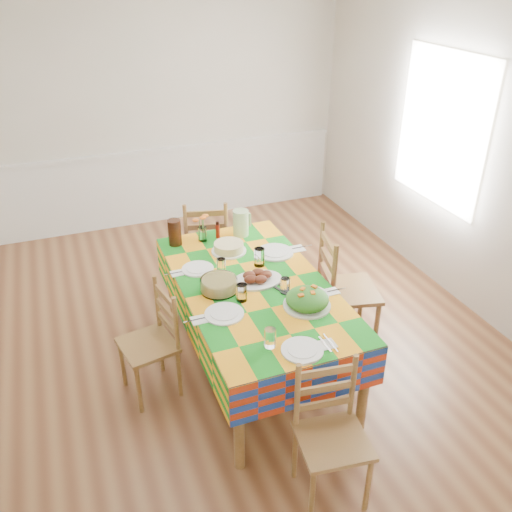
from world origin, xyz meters
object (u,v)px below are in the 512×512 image
Objects in this scene: chair_left at (153,343)px; chair_right at (343,291)px; dining_table at (254,294)px; meat_platter at (257,278)px; green_pitcher at (241,223)px; chair_far at (207,245)px; chair_near at (331,435)px; tea_pitcher at (175,232)px.

chair_left is 1.58m from chair_right.
meat_platter reaches higher than dining_table.
chair_left is at bearing -140.92° from green_pitcher.
chair_near is at bearing 104.75° from chair_far.
chair_near is 1.48m from chair_left.
chair_far is 1.47m from chair_right.
meat_platter is 0.79m from green_pitcher.
meat_platter is 0.42× the size of chair_near.
chair_near is at bearing -89.75° from dining_table.
chair_far is (-0.02, 2.49, 0.03)m from chair_near.
chair_near is 0.94× the size of chair_far.
green_pitcher is 0.24× the size of chair_far.
chair_near is (0.40, -2.08, -0.43)m from tea_pitcher.
dining_table is at bearing 104.88° from chair_far.
chair_far reaches higher than meat_platter.
chair_far is at bearing 92.07° from meat_platter.
tea_pitcher reaches higher than dining_table.
dining_table is at bearing -102.86° from green_pitcher.
chair_right is at bearing -1.13° from meat_platter.
dining_table is 0.84m from green_pitcher.
green_pitcher is 0.22× the size of chair_right.
chair_left is 0.83× the size of chair_right.
chair_near is (-0.18, -2.04, -0.44)m from green_pitcher.
green_pitcher is at bearing 92.40° from chair_near.
chair_right reaches higher than tea_pitcher.
chair_left is at bearing 72.11° from chair_far.
chair_near is 2.49m from chair_far.
dining_table is at bearing -64.60° from tea_pitcher.
chair_far is at bearing 136.54° from chair_left.
tea_pitcher is 0.25× the size of chair_left.
chair_right reaches higher than dining_table.
chair_near is at bearing -94.95° from green_pitcher.
chair_far is at bearing 113.48° from green_pitcher.
green_pitcher is at bearing 77.14° from dining_table.
meat_platter is at bearing 106.44° from chair_far.
chair_right is (0.75, -0.01, -0.28)m from meat_platter.
chair_far reaches higher than chair_left.
tea_pitcher is at bearing 115.40° from dining_table.
green_pitcher reaches higher than dining_table.
chair_far is at bearing 47.03° from tea_pitcher.
chair_right reaches higher than chair_left.
meat_platter is 1.26m from chair_far.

